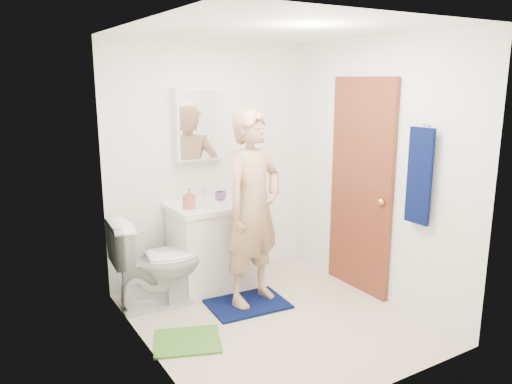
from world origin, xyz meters
TOP-DOWN VIEW (x-y plane):
  - floor at (0.00, 0.00)m, footprint 2.20×2.40m
  - ceiling at (0.00, 0.00)m, footprint 2.20×2.40m
  - wall_back at (0.00, 1.21)m, footprint 2.20×0.02m
  - wall_front at (0.00, -1.21)m, footprint 2.20×0.02m
  - wall_left at (-1.11, 0.00)m, footprint 0.02×2.40m
  - wall_right at (1.11, 0.00)m, footprint 0.02×2.40m
  - vanity_cabinet at (-0.15, 0.91)m, footprint 0.75×0.55m
  - countertop at (-0.15, 0.91)m, footprint 0.79×0.59m
  - sink_basin at (-0.15, 0.91)m, footprint 0.40×0.40m
  - faucet at (-0.15, 1.09)m, footprint 0.03×0.03m
  - medicine_cabinet at (-0.15, 1.14)m, footprint 0.50×0.12m
  - mirror_panel at (-0.15, 1.08)m, footprint 0.46×0.01m
  - door at (1.07, 0.15)m, footprint 0.05×0.80m
  - door_knob at (1.03, -0.17)m, footprint 0.07×0.07m
  - towel at (1.03, -0.57)m, footprint 0.03×0.24m
  - towel_hook at (1.07, -0.57)m, footprint 0.06×0.02m
  - toilet at (-0.76, 0.79)m, footprint 0.85×0.53m
  - bath_mat at (-0.07, 0.35)m, footprint 0.74×0.56m
  - green_rug at (-0.81, 0.03)m, footprint 0.64×0.59m
  - soap_dispenser at (-0.40, 0.85)m, footprint 0.11×0.11m
  - toothbrush_cup at (-0.00, 1.00)m, footprint 0.14×0.14m
  - man at (0.01, 0.38)m, footprint 0.74×0.59m

SIDE VIEW (x-z plane):
  - floor at x=0.00m, z-range -0.02..0.00m
  - green_rug at x=-0.81m, z-range 0.00..0.02m
  - bath_mat at x=-0.07m, z-range 0.00..0.02m
  - vanity_cabinet at x=-0.15m, z-range 0.00..0.80m
  - toilet at x=-0.76m, z-range 0.00..0.83m
  - countertop at x=-0.15m, z-range 0.80..0.85m
  - sink_basin at x=-0.15m, z-range 0.83..0.86m
  - toothbrush_cup at x=0.00m, z-range 0.85..0.94m
  - man at x=0.01m, z-range 0.02..1.78m
  - faucet at x=-0.15m, z-range 0.85..0.97m
  - soap_dispenser at x=-0.40m, z-range 0.85..1.04m
  - door_knob at x=1.03m, z-range 0.91..0.98m
  - door at x=1.07m, z-range 0.00..2.05m
  - wall_back at x=0.00m, z-range 0.00..2.40m
  - wall_front at x=0.00m, z-range 0.00..2.40m
  - wall_left at x=-1.11m, z-range 0.00..2.40m
  - wall_right at x=1.11m, z-range 0.00..2.40m
  - towel at x=1.03m, z-range 0.85..1.65m
  - medicine_cabinet at x=-0.15m, z-range 1.25..1.95m
  - mirror_panel at x=-0.15m, z-range 1.27..1.93m
  - towel_hook at x=1.07m, z-range 1.66..1.68m
  - ceiling at x=0.00m, z-range 2.40..2.42m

